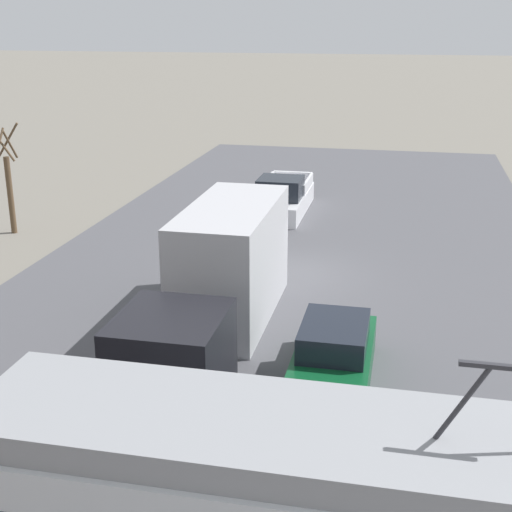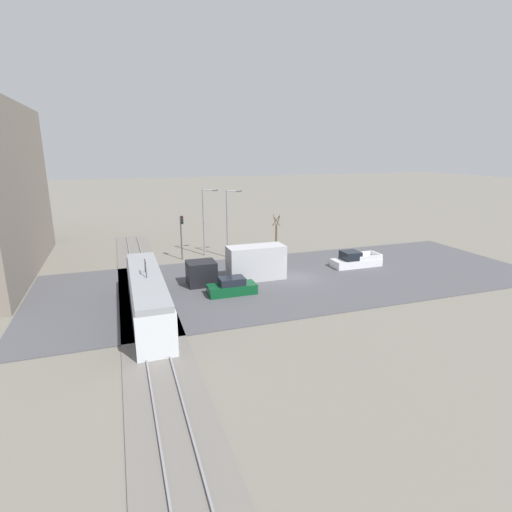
{
  "view_description": "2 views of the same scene",
  "coord_description": "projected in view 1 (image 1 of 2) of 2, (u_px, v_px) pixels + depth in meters",
  "views": [
    {
      "loc": [
        -3.78,
        23.54,
        8.67
      ],
      "look_at": [
        0.01,
        5.96,
        2.63
      ],
      "focal_mm": 50.0,
      "sensor_mm": 36.0,
      "label": 1
    },
    {
      "loc": [
        -35.43,
        16.86,
        12.8
      ],
      "look_at": [
        -0.51,
        4.73,
        2.94
      ],
      "focal_mm": 28.0,
      "sensor_mm": 36.0,
      "label": 2
    }
  ],
  "objects": [
    {
      "name": "ground_plane",
      "position": [
        291.0,
        274.0,
        25.33
      ],
      "size": [
        320.0,
        320.0,
        0.0
      ],
      "primitive_type": "plane",
      "color": "slate"
    },
    {
      "name": "road_surface",
      "position": [
        291.0,
        273.0,
        25.32
      ],
      "size": [
        18.8,
        50.7,
        0.08
      ],
      "color": "#4C4C51",
      "rests_on": "ground"
    },
    {
      "name": "box_truck",
      "position": [
        220.0,
        281.0,
        19.92
      ],
      "size": [
        2.41,
        9.85,
        3.42
      ],
      "color": "black",
      "rests_on": "ground"
    },
    {
      "name": "pickup_truck",
      "position": [
        283.0,
        198.0,
        32.75
      ],
      "size": [
        2.09,
        5.59,
        1.78
      ],
      "color": "silver",
      "rests_on": "ground"
    },
    {
      "name": "sedan_car_0",
      "position": [
        333.0,
        357.0,
        17.52
      ],
      "size": [
        1.85,
        4.39,
        1.56
      ],
      "rotation": [
        0.0,
        0.0,
        3.14
      ],
      "color": "#0C4723",
      "rests_on": "ground"
    },
    {
      "name": "street_tree",
      "position": [
        9.0,
        184.0,
        29.49
      ],
      "size": [
        1.1,
        0.91,
        4.62
      ],
      "color": "brown",
      "rests_on": "ground"
    }
  ]
}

